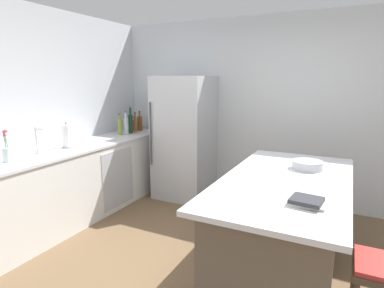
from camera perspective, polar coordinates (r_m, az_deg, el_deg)
ground_plane at (r=2.98m, az=3.43°, el=-24.21°), size 7.20×7.20×0.00m
wall_rear at (r=4.60m, az=14.82°, el=5.69°), size 6.00×0.10×2.60m
wall_left at (r=4.08m, az=-29.89°, el=3.82°), size 0.10×6.00×2.60m
counter_run_left at (r=4.29m, az=-19.94°, el=-6.45°), size 0.68×3.16×0.93m
kitchen_island at (r=2.97m, az=16.10°, el=-14.42°), size 1.02×1.98×0.92m
refrigerator at (r=4.68m, az=-1.33°, el=1.16°), size 0.76×0.77×1.79m
bar_stool at (r=2.34m, az=31.42°, el=-20.69°), size 0.36×0.36×0.69m
sink_faucet at (r=3.88m, az=-26.15°, el=0.67°), size 0.15×0.05×0.30m
flower_vase at (r=3.65m, az=-30.44°, el=-1.34°), size 0.09×0.09×0.33m
paper_towel_roll at (r=4.09m, az=-21.66°, el=1.23°), size 0.14×0.14×0.31m
hot_sauce_bottle at (r=5.29m, az=-9.43°, el=3.58°), size 0.05×0.05×0.21m
whiskey_bottle at (r=5.16m, az=-9.42°, el=3.76°), size 0.08×0.08×0.31m
syrup_bottle at (r=5.11m, az=-10.30°, el=3.40°), size 0.06×0.06×0.24m
vinegar_bottle at (r=4.98m, az=-10.19°, el=3.50°), size 0.05×0.05×0.31m
wine_bottle at (r=4.92m, az=-11.03°, el=3.76°), size 0.07×0.07×0.39m
soda_bottle at (r=4.86m, az=-11.86°, el=3.38°), size 0.07×0.07×0.34m
olive_oil_bottle at (r=4.80m, az=-12.90°, el=3.17°), size 0.06×0.06×0.32m
cookbook_stack at (r=2.28m, az=19.98°, el=-9.77°), size 0.24×0.21×0.05m
mixing_bowl at (r=3.16m, az=20.16°, el=-3.58°), size 0.28×0.28×0.08m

